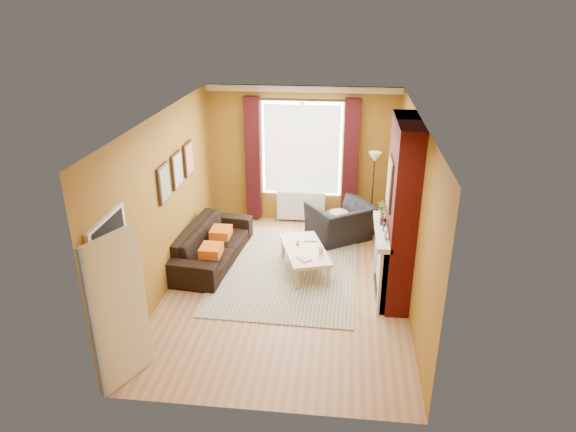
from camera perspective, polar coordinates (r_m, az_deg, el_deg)
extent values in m
plane|color=#8D6240|center=(8.48, -0.19, -7.82)|extent=(5.50, 5.50, 0.00)
cube|color=#875F19|center=(10.43, 1.55, 6.68)|extent=(3.80, 0.02, 2.80)
cube|color=#875F19|center=(5.43, -3.61, -10.09)|extent=(3.80, 0.02, 2.80)
cube|color=#875F19|center=(7.87, 13.67, 0.34)|extent=(0.02, 5.50, 2.80)
cube|color=#875F19|center=(8.27, -13.40, 1.49)|extent=(0.02, 5.50, 2.80)
cube|color=white|center=(7.43, -0.22, 11.00)|extent=(3.80, 5.50, 0.01)
cube|color=#420C09|center=(7.85, 12.40, 0.40)|extent=(0.35, 1.40, 2.80)
cube|color=silver|center=(8.19, 10.53, -5.02)|extent=(0.12, 1.30, 1.10)
cube|color=silver|center=(7.95, 10.45, -1.65)|extent=(0.22, 1.40, 0.08)
cube|color=silver|center=(7.70, 10.61, -7.25)|extent=(0.16, 0.14, 1.04)
cube|color=silver|center=(8.72, 10.17, -3.39)|extent=(0.16, 0.14, 1.04)
cube|color=black|center=(8.24, 10.69, -5.64)|extent=(0.06, 0.80, 0.90)
cube|color=black|center=(8.45, 10.34, -8.13)|extent=(0.20, 1.00, 0.06)
cube|color=silver|center=(7.59, 10.74, -1.94)|extent=(0.03, 0.12, 0.16)
cube|color=black|center=(7.82, 10.62, -1.23)|extent=(0.03, 0.10, 0.14)
cylinder|color=black|center=(8.05, 10.52, -0.56)|extent=(0.10, 0.10, 0.12)
cube|color=black|center=(7.67, 11.28, 3.56)|extent=(0.03, 0.60, 0.75)
cube|color=#A38537|center=(7.67, 11.13, 3.56)|extent=(0.01, 0.52, 0.66)
cube|color=silver|center=(10.09, 1.62, 13.93)|extent=(3.80, 0.08, 0.12)
cube|color=white|center=(10.36, 1.55, 7.43)|extent=(1.60, 0.04, 1.90)
cube|color=white|center=(10.32, 1.53, 7.37)|extent=(1.50, 0.02, 1.80)
cube|color=silver|center=(10.34, 1.54, 7.40)|extent=(0.06, 0.04, 1.90)
cube|color=#380C0F|center=(10.45, -3.90, 6.39)|extent=(0.30, 0.16, 2.50)
cube|color=#380C0F|center=(10.30, 6.96, 6.00)|extent=(0.30, 0.16, 2.50)
cylinder|color=black|center=(10.04, 1.56, 12.79)|extent=(2.30, 0.05, 0.05)
cube|color=silver|center=(10.68, 1.45, 1.13)|extent=(1.00, 0.10, 0.60)
cube|color=silver|center=(10.67, -0.99, 1.11)|extent=(0.04, 0.03, 0.56)
cube|color=silver|center=(10.66, -0.40, 1.08)|extent=(0.04, 0.03, 0.56)
cube|color=silver|center=(10.65, 0.18, 1.06)|extent=(0.04, 0.03, 0.56)
cube|color=silver|center=(10.64, 0.77, 1.03)|extent=(0.04, 0.03, 0.56)
cube|color=silver|center=(10.63, 1.36, 1.01)|extent=(0.04, 0.03, 0.56)
cube|color=silver|center=(10.62, 1.95, 0.98)|extent=(0.04, 0.03, 0.56)
cube|color=silver|center=(10.61, 2.55, 0.96)|extent=(0.04, 0.03, 0.56)
cube|color=silver|center=(10.61, 3.14, 0.93)|extent=(0.04, 0.03, 0.56)
cube|color=silver|center=(10.60, 3.73, 0.91)|extent=(0.04, 0.03, 0.56)
cube|color=black|center=(8.05, -13.66, 3.53)|extent=(0.04, 0.44, 0.58)
cube|color=gold|center=(8.04, -13.49, 3.53)|extent=(0.01, 0.38, 0.52)
cube|color=black|center=(8.63, -12.25, 5.00)|extent=(0.04, 0.44, 0.58)
cube|color=#329673|center=(8.62, -12.09, 5.00)|extent=(0.01, 0.38, 0.52)
cube|color=black|center=(9.22, -11.02, 6.28)|extent=(0.04, 0.44, 0.58)
cube|color=#D4353C|center=(9.21, -10.87, 6.28)|extent=(0.01, 0.38, 0.52)
cube|color=silver|center=(6.74, -18.54, -8.18)|extent=(0.05, 0.94, 2.06)
cube|color=black|center=(6.73, -18.38, -8.20)|extent=(0.02, 0.80, 1.98)
cube|color=silver|center=(6.39, -18.22, -10.00)|extent=(0.37, 0.74, 1.98)
imported|color=#3F6F31|center=(8.30, 10.44, 0.75)|extent=(0.14, 0.10, 0.27)
cube|color=#B74B0F|center=(8.59, -8.53, -3.79)|extent=(0.34, 0.40, 0.16)
cube|color=#B74B0F|center=(9.20, -7.46, -1.82)|extent=(0.34, 0.40, 0.16)
cube|color=teal|center=(8.97, -0.12, -5.88)|extent=(2.46, 3.35, 0.02)
imported|color=black|center=(9.22, -8.45, -3.06)|extent=(1.10, 2.31, 0.65)
imported|color=black|center=(9.96, 5.85, -0.64)|extent=(1.47, 1.43, 0.72)
cube|color=tan|center=(8.73, 1.86, -3.77)|extent=(1.02, 1.45, 0.05)
cylinder|color=tan|center=(8.28, 0.98, -7.10)|extent=(0.07, 0.07, 0.38)
cylinder|color=tan|center=(8.40, 4.50, -6.73)|extent=(0.07, 0.07, 0.38)
cylinder|color=tan|center=(9.30, -0.55, -3.49)|extent=(0.07, 0.07, 0.38)
cylinder|color=tan|center=(9.40, 2.59, -3.21)|extent=(0.07, 0.07, 0.38)
cylinder|color=olive|center=(10.24, 5.61, -0.73)|extent=(0.40, 0.40, 0.46)
cylinder|color=black|center=(10.44, 9.07, -1.73)|extent=(0.31, 0.31, 0.03)
cylinder|color=black|center=(10.14, 9.34, 2.28)|extent=(0.03, 0.03, 1.53)
cone|color=#F1E3C5|center=(9.89, 9.64, 6.48)|extent=(0.31, 0.31, 0.18)
imported|color=#999999|center=(8.34, 1.35, -4.88)|extent=(0.28, 0.28, 0.02)
imported|color=#999999|center=(9.08, 1.74, -2.40)|extent=(0.25, 0.32, 0.02)
imported|color=#999999|center=(8.56, 3.67, -3.86)|extent=(0.11, 0.11, 0.09)
cube|color=#28282A|center=(8.89, 1.08, -2.99)|extent=(0.05, 0.16, 0.02)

